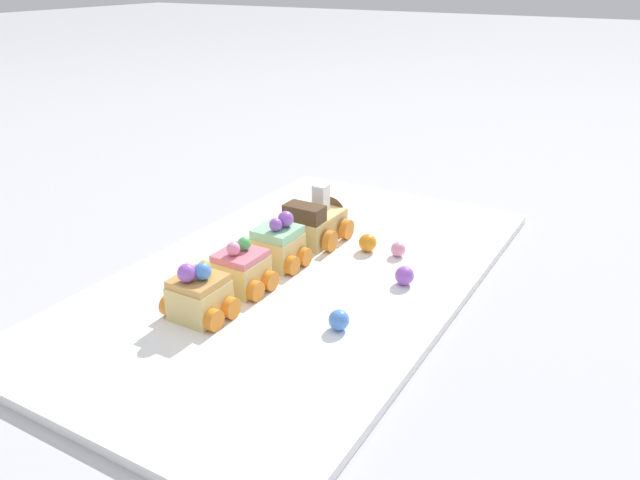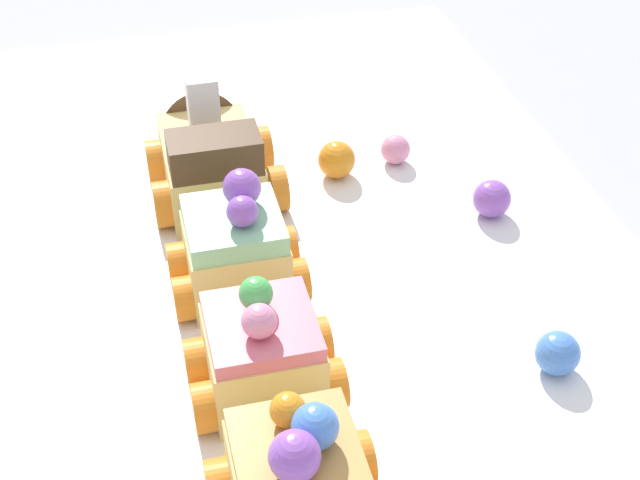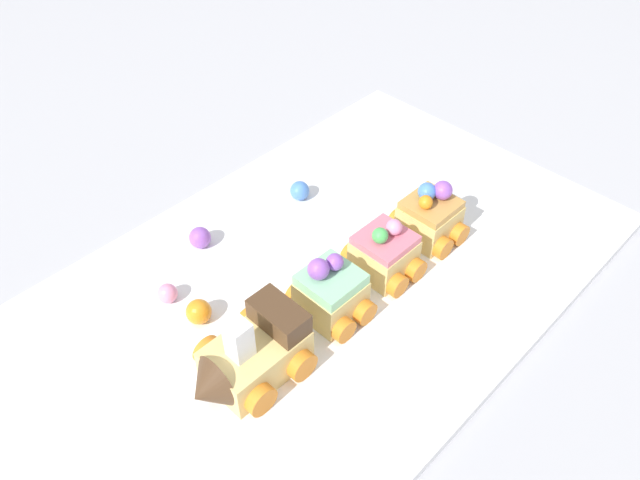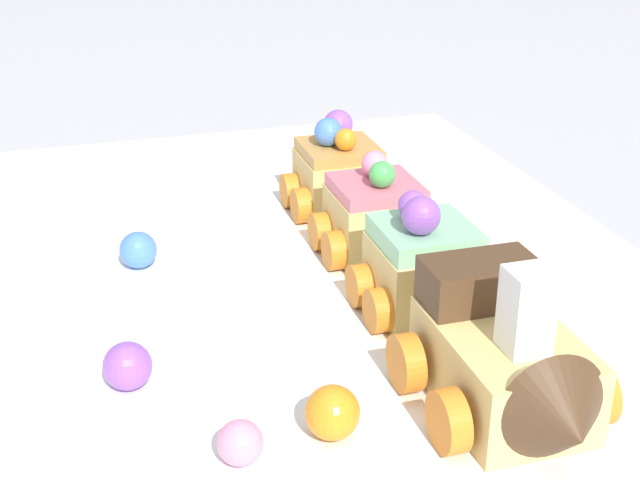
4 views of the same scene
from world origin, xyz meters
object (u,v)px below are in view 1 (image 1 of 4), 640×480
cake_train_locomotive (318,221)px  cake_car_mint (278,246)px  gumball_purple (404,276)px  gumball_pink (398,249)px  gumball_orange (368,243)px  gumball_blue (339,320)px  cake_car_strawberry (241,271)px  cake_car_caramel (199,296)px

cake_train_locomotive → cake_car_mint: size_ratio=1.51×
gumball_purple → gumball_pink: gumball_purple is taller
cake_train_locomotive → cake_car_mint: 0.11m
cake_car_mint → gumball_orange: cake_car_mint is taller
gumball_blue → gumball_purple: 0.14m
cake_car_strawberry → gumball_pink: 0.23m
cake_train_locomotive → cake_car_strawberry: bearing=180.0°
cake_car_caramel → gumball_pink: size_ratio=3.67×
cake_car_strawberry → cake_car_caramel: cake_car_caramel is taller
cake_car_caramel → gumball_pink: cake_car_caramel is taller
cake_car_strawberry → cake_car_caramel: (-0.08, 0.00, 0.00)m
cake_train_locomotive → gumball_pink: 0.13m
cake_train_locomotive → gumball_blue: 0.26m
cake_car_mint → cake_car_strawberry: size_ratio=1.00×
cake_car_mint → gumball_purple: cake_car_mint is taller
cake_car_caramel → gumball_pink: bearing=-25.9°
cake_train_locomotive → cake_car_mint: cake_train_locomotive is taller
gumball_orange → gumball_purple: gumball_orange is taller
gumball_purple → cake_car_caramel: bearing=138.0°
cake_car_strawberry → gumball_purple: cake_car_strawberry is taller
cake_car_caramel → gumball_blue: 0.16m
gumball_pink → cake_car_strawberry: bearing=144.9°
gumball_blue → gumball_purple: bearing=-8.6°
gumball_purple → gumball_orange: bearing=51.5°
cake_train_locomotive → cake_car_strawberry: 0.19m
cake_train_locomotive → gumball_blue: size_ratio=4.84×
cake_car_caramel → gumball_purple: bearing=-41.5°
cake_car_strawberry → gumball_purple: 0.21m
cake_car_mint → gumball_blue: (-0.10, -0.15, -0.02)m
cake_car_mint → gumball_pink: bearing=-50.6°
gumball_orange → gumball_pink: (0.01, -0.04, -0.00)m
gumball_blue → gumball_purple: (0.14, -0.02, 0.00)m
gumball_blue → gumball_pink: bearing=5.5°
gumball_pink → gumball_purple: bearing=-151.1°
cake_car_mint → gumball_purple: (0.03, -0.17, -0.02)m
cake_car_mint → gumball_purple: 0.17m
gumball_purple → gumball_pink: (0.07, 0.04, -0.00)m
gumball_orange → gumball_purple: size_ratio=1.05×
cake_car_caramel → cake_car_mint: bearing=-0.1°
cake_car_caramel → cake_car_strawberry: bearing=0.2°
cake_train_locomotive → gumball_pink: cake_train_locomotive is taller
cake_train_locomotive → cake_car_caramel: bearing=-180.0°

